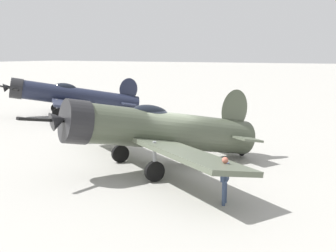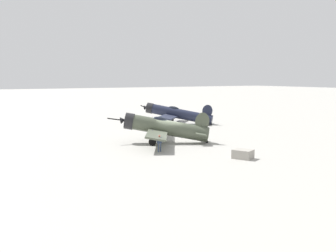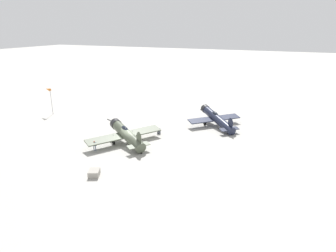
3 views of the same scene
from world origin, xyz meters
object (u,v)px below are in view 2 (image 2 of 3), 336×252
object	(u,v)px
fuel_drum	(155,130)
equipment_crate	(243,154)
airplane_mid_apron	(177,114)
ground_crew_mechanic	(159,142)
airplane_foreground	(163,127)

from	to	relation	value
fuel_drum	equipment_crate	bearing A→B (deg)	-92.49
airplane_mid_apron	ground_crew_mechanic	size ratio (longest dim) A/B	6.05
airplane_mid_apron	fuel_drum	size ratio (longest dim) A/B	10.74
airplane_mid_apron	equipment_crate	distance (m)	26.06
airplane_mid_apron	ground_crew_mechanic	distance (m)	22.60
airplane_foreground	equipment_crate	bearing A→B (deg)	131.46
ground_crew_mechanic	equipment_crate	xyz separation A→B (m)	(4.64, -6.27, -0.58)
ground_crew_mechanic	equipment_crate	bearing A→B (deg)	-155.32
airplane_foreground	ground_crew_mechanic	world-z (taller)	airplane_foreground
fuel_drum	airplane_mid_apron	bearing A→B (deg)	44.44
ground_crew_mechanic	airplane_mid_apron	bearing A→B (deg)	-47.76
airplane_mid_apron	fuel_drum	xyz separation A→B (m)	(-7.89, -7.74, -1.06)
airplane_mid_apron	fuel_drum	bearing A→B (deg)	88.70
airplane_foreground	airplane_mid_apron	bearing A→B (deg)	-94.92
equipment_crate	airplane_foreground	bearing A→B (deg)	99.83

